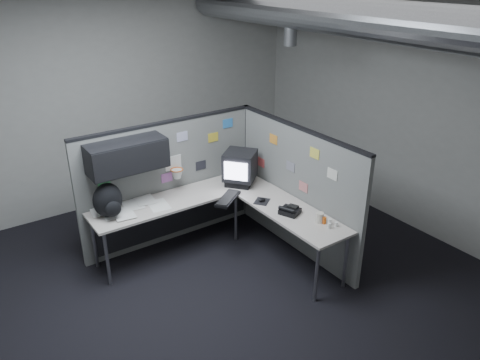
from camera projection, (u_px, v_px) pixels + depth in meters
room at (276, 98)px, 4.83m from camera, size 5.62×5.62×3.22m
partition_back at (160, 173)px, 5.80m from camera, size 2.44×0.42×1.63m
partition_right at (296, 189)px, 5.81m from camera, size 0.07×2.23×1.63m
desk at (211, 209)px, 5.76m from camera, size 2.31×2.11×0.73m
monitor at (240, 167)px, 6.07m from camera, size 0.54×0.54×0.44m
keyboard at (228, 199)px, 5.71m from camera, size 0.48×0.41×0.04m
mouse at (262, 200)px, 5.68m from camera, size 0.26×0.25×0.04m
phone at (290, 211)px, 5.39m from camera, size 0.26×0.27×0.10m
bottles at (329, 223)px, 5.15m from camera, size 0.13×0.16×0.08m
cup at (320, 218)px, 5.20m from camera, size 0.09×0.09×0.12m
papers at (129, 207)px, 5.53m from camera, size 0.89×0.60×0.02m
backpack at (108, 201)px, 5.26m from camera, size 0.39×0.38×0.41m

